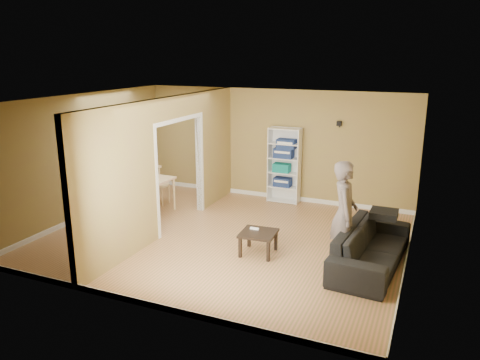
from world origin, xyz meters
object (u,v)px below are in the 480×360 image
chair_far (160,183)px  coffee_table (258,235)px  chair_near (126,199)px  chair_left (118,188)px  sofa (372,241)px  bookshelf (285,165)px  dining_table (143,181)px  person (345,205)px

chair_far → coffee_table: bearing=151.0°
coffee_table → chair_near: chair_near is taller
chair_left → chair_near: bearing=23.0°
coffee_table → sofa: bearing=8.2°
bookshelf → chair_left: (-3.31, -1.91, -0.44)m
dining_table → chair_far: size_ratio=1.26×
chair_near → chair_far: 1.25m
coffee_table → dining_table: 3.37m
dining_table → chair_near: (0.01, -0.65, -0.22)m
bookshelf → dining_table: size_ratio=1.44×
person → chair_near: size_ratio=2.23×
sofa → chair_near: bearing=92.1°
sofa → coffee_table: size_ratio=3.83×
coffee_table → chair_near: size_ratio=0.65×
sofa → bookshelf: 3.70m
chair_near → chair_left: bearing=138.2°
sofa → chair_near: (-5.00, 0.23, 0.02)m
chair_left → chair_far: size_ratio=0.91×
bookshelf → chair_left: bearing=-150.0°
sofa → chair_far: (-4.98, 1.48, 0.05)m
dining_table → chair_far: bearing=86.7°
chair_near → chair_far: (0.02, 1.25, 0.02)m
chair_far → person: bearing=161.2°
chair_far → bookshelf: bearing=-152.6°
coffee_table → chair_far: size_ratio=0.62×
bookshelf → sofa: bearing=-49.5°
sofa → person: bearing=106.0°
person → bookshelf: (-1.93, 2.89, -0.15)m
chair_near → bookshelf: bearing=46.0°
coffee_table → dining_table: bearing=159.9°
dining_table → chair_left: bearing=179.7°
chair_near → chair_far: bearing=90.4°
person → coffee_table: 1.58m
dining_table → chair_left: chair_left is taller
bookshelf → coffee_table: bookshelf is taller
person → chair_far: person is taller
sofa → chair_far: size_ratio=2.38×
chair_left → coffee_table: bearing=49.5°
dining_table → chair_far: chair_far is taller
sofa → bookshelf: bookshelf is taller
chair_near → chair_far: chair_far is taller
person → chair_left: person is taller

